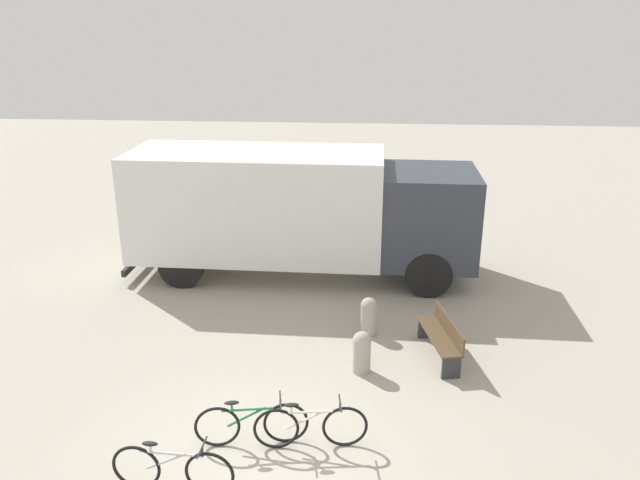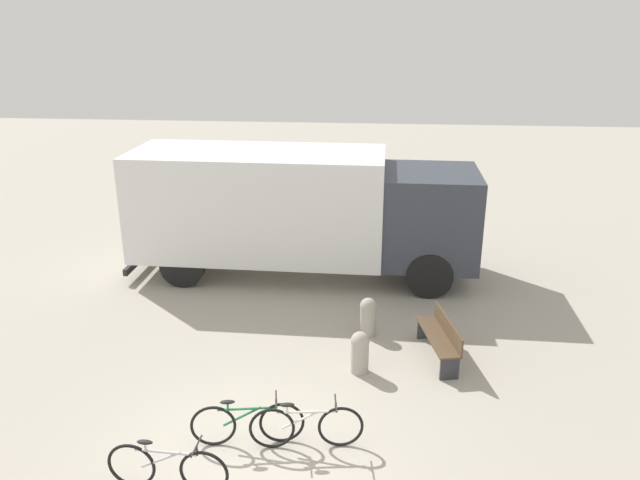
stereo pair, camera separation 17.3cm
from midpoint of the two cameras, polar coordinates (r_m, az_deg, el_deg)
The scene contains 8 objects.
ground_plane at distance 9.63m, azimuth -5.94°, elevation -19.16°, with size 60.00×60.00×0.00m, color #A8A091.
delivery_truck at distance 14.99m, azimuth -1.75°, elevation 3.04°, with size 8.31×2.54×3.05m.
park_bench at distance 11.92m, azimuth 11.43°, elevation -8.64°, with size 0.72×1.65×0.78m.
bicycle_near at distance 9.07m, azimuth -13.25°, elevation -19.59°, with size 1.69×0.44×0.77m.
bicycle_middle at distance 9.66m, azimuth -6.13°, elevation -16.30°, with size 1.67×0.46×0.77m.
bicycle_far at distance 9.55m, azimuth -0.74°, elevation -16.67°, with size 1.68×0.44×0.77m.
bollard_near_bench at distance 11.28m, azimuth 4.12°, elevation -10.06°, with size 0.34×0.34×0.79m.
bollard_far_bench at distance 12.53m, azimuth 4.81°, elevation -6.86°, with size 0.33×0.33×0.79m.
Camera 2 is at (1.70, -7.31, 6.04)m, focal length 35.00 mm.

